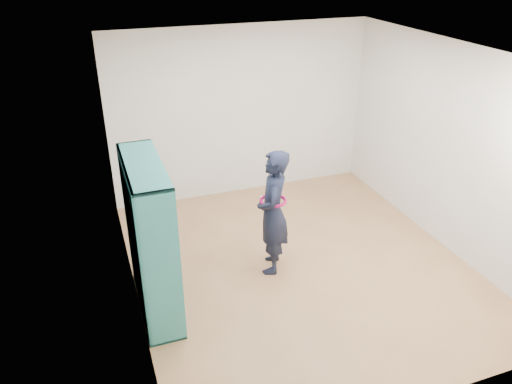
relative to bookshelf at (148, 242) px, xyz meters
name	(u,v)px	position (x,y,z in m)	size (l,w,h in m)	color
floor	(299,265)	(1.83, 0.16, -0.83)	(4.50, 4.50, 0.00)	#966C44
ceiling	(309,54)	(1.83, 0.16, 1.77)	(4.50, 4.50, 0.00)	white
wall_left	(125,198)	(-0.17, 0.16, 0.47)	(0.02, 4.50, 2.60)	beige
wall_right	(448,148)	(3.83, 0.16, 0.47)	(0.02, 4.50, 2.60)	beige
wall_back	(242,113)	(1.83, 2.41, 0.47)	(4.00, 0.02, 2.60)	beige
wall_front	(428,286)	(1.83, -2.09, 0.47)	(4.00, 0.02, 2.60)	beige
bookshelf	(148,242)	(0.00, 0.00, 0.00)	(0.38, 1.29, 1.72)	teal
person	(273,212)	(1.49, 0.24, -0.05)	(0.57, 0.67, 1.56)	black
smartphone	(261,201)	(1.39, 0.36, 0.05)	(0.05, 0.10, 0.14)	silver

